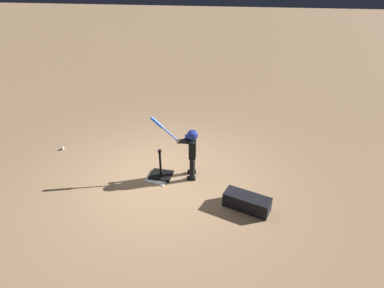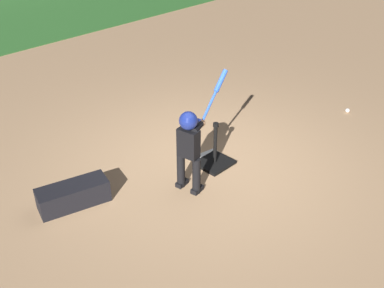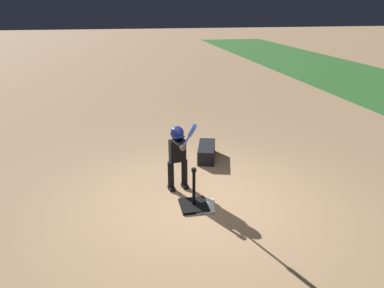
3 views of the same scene
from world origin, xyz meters
name	(u,v)px [view 3 (image 3 of 3)]	position (x,y,z in m)	size (l,w,h in m)	color
ground_plane	(198,203)	(0.00, 0.00, 0.00)	(90.00, 90.00, 0.00)	tan
home_plate	(200,206)	(0.11, 0.01, 0.01)	(0.44, 0.44, 0.02)	white
batting_tee	(194,202)	(0.09, -0.08, 0.08)	(0.46, 0.42, 0.64)	black
batter_child	(178,150)	(-0.53, -0.22, 0.70)	(0.93, 0.36, 1.37)	black
equipment_bag	(207,152)	(-1.76, 0.55, 0.14)	(0.84, 0.32, 0.28)	black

